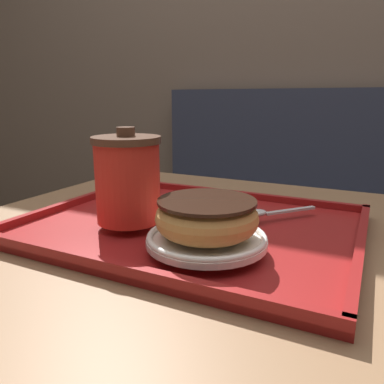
% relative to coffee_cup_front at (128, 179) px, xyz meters
% --- Properties ---
extents(wall_behind, '(8.00, 0.05, 2.40)m').
position_rel_coffee_cup_front_xyz_m(wall_behind, '(0.09, 1.16, 0.35)').
color(wall_behind, '#7A6656').
rests_on(wall_behind, ground_plane).
extents(booth_bench, '(1.30, 0.44, 1.00)m').
position_rel_coffee_cup_front_xyz_m(booth_bench, '(0.14, 0.93, -0.53)').
color(booth_bench, '#33384C').
rests_on(booth_bench, ground_plane).
extents(cafe_table, '(0.82, 0.79, 0.76)m').
position_rel_coffee_cup_front_xyz_m(cafe_table, '(0.09, 0.06, -0.28)').
color(cafe_table, '#846042').
rests_on(cafe_table, ground_plane).
extents(serving_tray, '(0.50, 0.39, 0.02)m').
position_rel_coffee_cup_front_xyz_m(serving_tray, '(0.08, 0.06, -0.08)').
color(serving_tray, maroon).
rests_on(serving_tray, cafe_table).
extents(coffee_cup_front, '(0.10, 0.10, 0.14)m').
position_rel_coffee_cup_front_xyz_m(coffee_cup_front, '(0.00, 0.00, 0.00)').
color(coffee_cup_front, red).
rests_on(coffee_cup_front, serving_tray).
extents(plate_with_chocolate_donut, '(0.15, 0.15, 0.01)m').
position_rel_coffee_cup_front_xyz_m(plate_with_chocolate_donut, '(0.14, -0.03, -0.06)').
color(plate_with_chocolate_donut, white).
rests_on(plate_with_chocolate_donut, serving_tray).
extents(donut_chocolate_glazed, '(0.13, 0.13, 0.04)m').
position_rel_coffee_cup_front_xyz_m(donut_chocolate_glazed, '(0.14, -0.03, -0.03)').
color(donut_chocolate_glazed, tan).
rests_on(donut_chocolate_glazed, plate_with_chocolate_donut).
extents(spoon, '(0.10, 0.11, 0.01)m').
position_rel_coffee_cup_front_xyz_m(spoon, '(0.18, 0.12, -0.06)').
color(spoon, silver).
rests_on(spoon, serving_tray).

